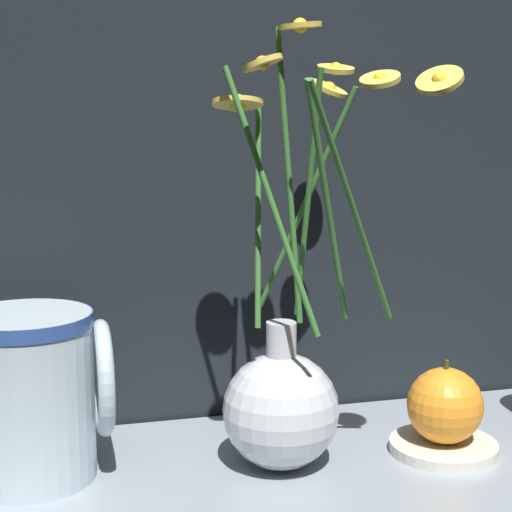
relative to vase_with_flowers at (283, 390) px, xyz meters
The scene contains 6 objects.
ground_plane 0.09m from the vase_with_flowers, 168.99° to the right, with size 6.00×6.00×0.00m, color black.
shelf 0.08m from the vase_with_flowers, 168.99° to the right, with size 0.85×0.29×0.01m.
vase_with_flowers is the anchor object (origin of this frame).
ceramic_pitcher 0.21m from the vase_with_flowers, behind, with size 0.14×0.11×0.15m.
saucer_plate 0.17m from the vase_with_flowers, ahead, with size 0.10×0.10×0.01m.
orange_fruit 0.15m from the vase_with_flowers, ahead, with size 0.07×0.07×0.08m.
Camera 1 is at (-0.17, -0.67, 0.32)m, focal length 60.00 mm.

